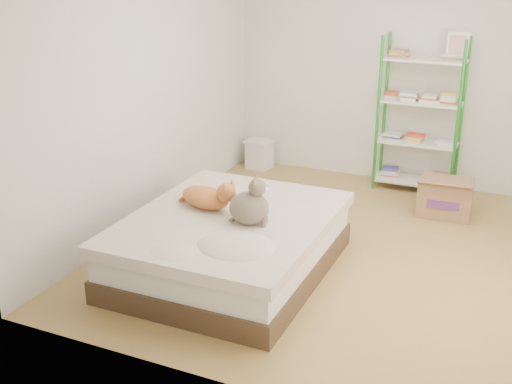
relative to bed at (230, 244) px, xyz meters
The scene contains 7 objects.
room 1.47m from the bed, 46.42° to the left, with size 3.81×4.21×2.61m.
bed is the anchor object (origin of this frame).
orange_cat 0.46m from the bed, 160.47° to the left, with size 0.56×0.30×0.23m, color #C3672C, non-canonical shape.
grey_cat 0.49m from the bed, 17.40° to the right, with size 0.28×0.34×0.39m, color #6F614A, non-canonical shape.
shelf_unit 2.87m from the bed, 68.93° to the left, with size 0.88×0.36×1.74m.
cardboard_box 2.46m from the bed, 54.33° to the left, with size 0.54×0.52×0.42m.
white_bin 2.74m from the bed, 108.83° to the left, with size 0.34×0.31×0.35m.
Camera 1 is at (1.47, -5.04, 2.52)m, focal length 45.00 mm.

